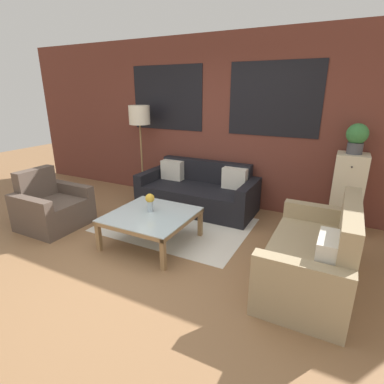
{
  "coord_description": "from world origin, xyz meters",
  "views": [
    {
      "loc": [
        2.02,
        -2.38,
        1.94
      ],
      "look_at": [
        0.16,
        1.23,
        0.55
      ],
      "focal_mm": 28.0,
      "sensor_mm": 36.0,
      "label": 1
    }
  ],
  "objects_px": {
    "coffee_table": "(151,217)",
    "couch_dark": "(198,193)",
    "armchair_corner": "(52,208)",
    "flower_vase": "(150,201)",
    "drawer_cabinet": "(347,193)",
    "settee_vintage": "(314,257)",
    "floor_lamp": "(140,119)",
    "potted_plant": "(357,137)"
  },
  "relations": [
    {
      "from": "coffee_table",
      "to": "couch_dark",
      "type": "bearing_deg",
      "value": 90.32
    },
    {
      "from": "armchair_corner",
      "to": "flower_vase",
      "type": "relative_size",
      "value": 3.6
    },
    {
      "from": "couch_dark",
      "to": "armchair_corner",
      "type": "relative_size",
      "value": 2.25
    },
    {
      "from": "flower_vase",
      "to": "drawer_cabinet",
      "type": "bearing_deg",
      "value": 33.94
    },
    {
      "from": "settee_vintage",
      "to": "couch_dark",
      "type": "bearing_deg",
      "value": 145.6
    },
    {
      "from": "couch_dark",
      "to": "drawer_cabinet",
      "type": "bearing_deg",
      "value": 5.44
    },
    {
      "from": "settee_vintage",
      "to": "drawer_cabinet",
      "type": "height_order",
      "value": "drawer_cabinet"
    },
    {
      "from": "armchair_corner",
      "to": "floor_lamp",
      "type": "bearing_deg",
      "value": 76.31
    },
    {
      "from": "couch_dark",
      "to": "coffee_table",
      "type": "xyz_separation_m",
      "value": [
        0.01,
        -1.39,
        0.08
      ]
    },
    {
      "from": "couch_dark",
      "to": "settee_vintage",
      "type": "relative_size",
      "value": 1.26
    },
    {
      "from": "couch_dark",
      "to": "flower_vase",
      "type": "bearing_deg",
      "value": -92.21
    },
    {
      "from": "settee_vintage",
      "to": "potted_plant",
      "type": "bearing_deg",
      "value": 81.54
    },
    {
      "from": "drawer_cabinet",
      "to": "flower_vase",
      "type": "distance_m",
      "value": 2.76
    },
    {
      "from": "settee_vintage",
      "to": "armchair_corner",
      "type": "relative_size",
      "value": 1.79
    },
    {
      "from": "flower_vase",
      "to": "floor_lamp",
      "type": "bearing_deg",
      "value": 129.38
    },
    {
      "from": "coffee_table",
      "to": "armchair_corner",
      "type": "bearing_deg",
      "value": -172.12
    },
    {
      "from": "drawer_cabinet",
      "to": "flower_vase",
      "type": "xyz_separation_m",
      "value": [
        -2.29,
        -1.54,
        0.0
      ]
    },
    {
      "from": "settee_vintage",
      "to": "armchair_corner",
      "type": "bearing_deg",
      "value": -176.06
    },
    {
      "from": "settee_vintage",
      "to": "flower_vase",
      "type": "height_order",
      "value": "settee_vintage"
    },
    {
      "from": "settee_vintage",
      "to": "coffee_table",
      "type": "relative_size",
      "value": 1.51
    },
    {
      "from": "coffee_table",
      "to": "potted_plant",
      "type": "distance_m",
      "value": 2.92
    },
    {
      "from": "coffee_table",
      "to": "flower_vase",
      "type": "xyz_separation_m",
      "value": [
        -0.06,
        0.07,
        0.2
      ]
    },
    {
      "from": "armchair_corner",
      "to": "floor_lamp",
      "type": "relative_size",
      "value": 0.52
    },
    {
      "from": "settee_vintage",
      "to": "floor_lamp",
      "type": "bearing_deg",
      "value": 155.67
    },
    {
      "from": "couch_dark",
      "to": "flower_vase",
      "type": "height_order",
      "value": "couch_dark"
    },
    {
      "from": "floor_lamp",
      "to": "drawer_cabinet",
      "type": "relative_size",
      "value": 1.5
    },
    {
      "from": "floor_lamp",
      "to": "couch_dark",
      "type": "bearing_deg",
      "value": -3.74
    },
    {
      "from": "settee_vintage",
      "to": "drawer_cabinet",
      "type": "xyz_separation_m",
      "value": [
        0.24,
        1.58,
        0.25
      ]
    },
    {
      "from": "potted_plant",
      "to": "drawer_cabinet",
      "type": "bearing_deg",
      "value": -90.0
    },
    {
      "from": "floor_lamp",
      "to": "flower_vase",
      "type": "relative_size",
      "value": 6.95
    },
    {
      "from": "coffee_table",
      "to": "floor_lamp",
      "type": "height_order",
      "value": "floor_lamp"
    },
    {
      "from": "settee_vintage",
      "to": "flower_vase",
      "type": "bearing_deg",
      "value": 178.77
    },
    {
      "from": "settee_vintage",
      "to": "floor_lamp",
      "type": "relative_size",
      "value": 0.93
    },
    {
      "from": "flower_vase",
      "to": "coffee_table",
      "type": "bearing_deg",
      "value": -49.36
    },
    {
      "from": "floor_lamp",
      "to": "drawer_cabinet",
      "type": "bearing_deg",
      "value": 2.24
    },
    {
      "from": "coffee_table",
      "to": "drawer_cabinet",
      "type": "distance_m",
      "value": 2.75
    },
    {
      "from": "drawer_cabinet",
      "to": "floor_lamp",
      "type": "bearing_deg",
      "value": -177.76
    },
    {
      "from": "drawer_cabinet",
      "to": "potted_plant",
      "type": "xyz_separation_m",
      "value": [
        0.0,
        0.0,
        0.79
      ]
    },
    {
      "from": "potted_plant",
      "to": "flower_vase",
      "type": "distance_m",
      "value": 2.87
    },
    {
      "from": "settee_vintage",
      "to": "drawer_cabinet",
      "type": "bearing_deg",
      "value": 81.54
    },
    {
      "from": "drawer_cabinet",
      "to": "flower_vase",
      "type": "relative_size",
      "value": 4.63
    },
    {
      "from": "floor_lamp",
      "to": "drawer_cabinet",
      "type": "xyz_separation_m",
      "value": [
        3.44,
        0.13,
        -0.89
      ]
    }
  ]
}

